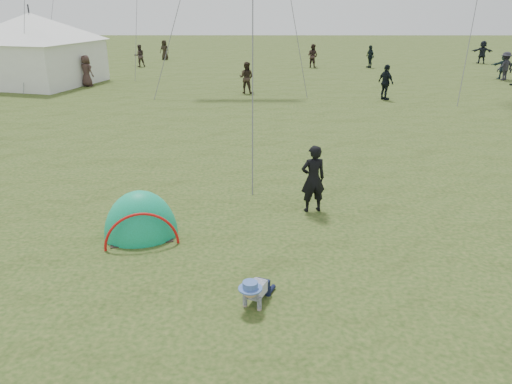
{
  "coord_description": "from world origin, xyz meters",
  "views": [
    {
      "loc": [
        0.36,
        -6.4,
        4.61
      ],
      "look_at": [
        0.32,
        3.04,
        1.0
      ],
      "focal_mm": 35.0,
      "sensor_mm": 36.0,
      "label": 1
    }
  ],
  "objects_px": {
    "crawling_toddler": "(255,290)",
    "standing_adult": "(313,179)",
    "popup_tent": "(142,235)",
    "event_marquee": "(34,47)"
  },
  "relations": [
    {
      "from": "crawling_toddler",
      "to": "standing_adult",
      "type": "bearing_deg",
      "value": 95.29
    },
    {
      "from": "event_marquee",
      "to": "popup_tent",
      "type": "bearing_deg",
      "value": -47.09
    },
    {
      "from": "crawling_toddler",
      "to": "popup_tent",
      "type": "bearing_deg",
      "value": 157.29
    },
    {
      "from": "popup_tent",
      "to": "event_marquee",
      "type": "bearing_deg",
      "value": 103.4
    },
    {
      "from": "crawling_toddler",
      "to": "event_marquee",
      "type": "bearing_deg",
      "value": 143.31
    },
    {
      "from": "popup_tent",
      "to": "event_marquee",
      "type": "xyz_separation_m",
      "value": [
        -10.58,
        20.5,
        2.16
      ]
    },
    {
      "from": "standing_adult",
      "to": "event_marquee",
      "type": "relative_size",
      "value": 0.25
    },
    {
      "from": "popup_tent",
      "to": "standing_adult",
      "type": "xyz_separation_m",
      "value": [
        3.73,
        1.33,
        0.8
      ]
    },
    {
      "from": "standing_adult",
      "to": "event_marquee",
      "type": "bearing_deg",
      "value": -66.85
    },
    {
      "from": "crawling_toddler",
      "to": "standing_adult",
      "type": "relative_size",
      "value": 0.43
    }
  ]
}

